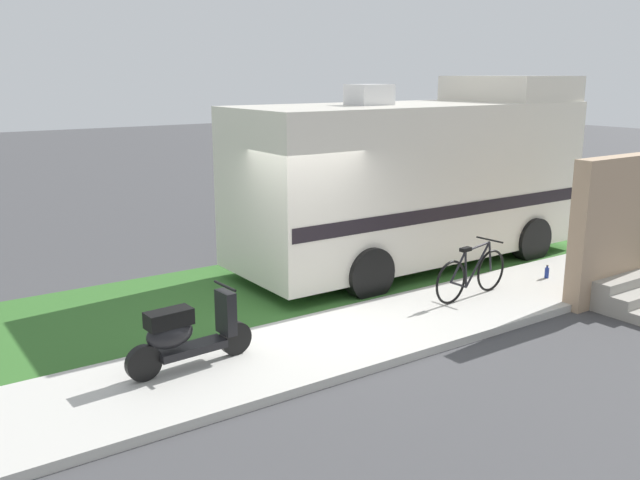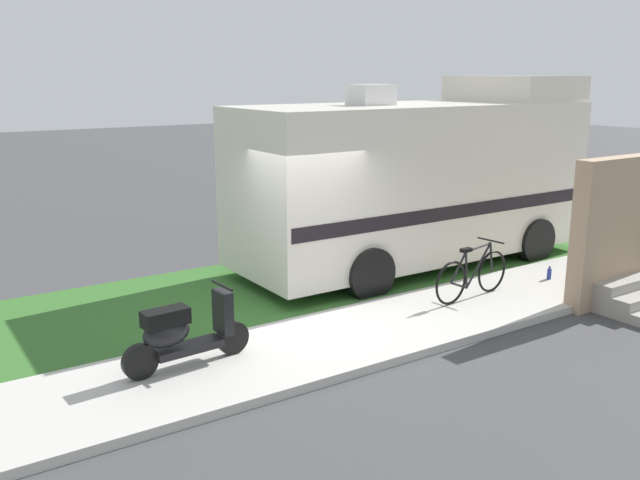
% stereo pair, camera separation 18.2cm
% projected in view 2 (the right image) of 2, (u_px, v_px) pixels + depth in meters
% --- Properties ---
extents(ground_plane, '(80.00, 80.00, 0.00)m').
position_uv_depth(ground_plane, '(300.00, 318.00, 10.48)').
color(ground_plane, '#424244').
extents(sidewalk, '(24.00, 2.00, 0.12)m').
position_uv_depth(sidewalk, '(346.00, 339.00, 9.49)').
color(sidewalk, beige).
rests_on(sidewalk, ground).
extents(grass_strip, '(24.00, 3.40, 0.08)m').
position_uv_depth(grass_strip, '(254.00, 290.00, 11.68)').
color(grass_strip, '#336628').
rests_on(grass_strip, ground).
extents(motorhome_rv, '(7.11, 2.64, 3.63)m').
position_uv_depth(motorhome_rv, '(418.00, 178.00, 12.97)').
color(motorhome_rv, silver).
rests_on(motorhome_rv, ground).
extents(scooter, '(1.70, 0.50, 0.97)m').
position_uv_depth(scooter, '(183.00, 332.00, 8.32)').
color(scooter, black).
rests_on(scooter, ground).
extents(bicycle, '(1.73, 0.52, 0.91)m').
position_uv_depth(bicycle, '(472.00, 275.00, 10.94)').
color(bicycle, black).
rests_on(bicycle, ground).
extents(pickup_truck_near, '(5.67, 2.28, 1.87)m').
position_uv_depth(pickup_truck_near, '(397.00, 176.00, 18.38)').
color(pickup_truck_near, '#1E478C').
rests_on(pickup_truck_near, ground).
extents(porch_steps, '(2.00, 1.26, 2.40)m').
position_uv_depth(porch_steps, '(622.00, 246.00, 10.90)').
color(porch_steps, '#9E998E').
rests_on(porch_steps, ground).
extents(bottle_green, '(0.08, 0.08, 0.27)m').
position_uv_depth(bottle_green, '(582.00, 280.00, 11.57)').
color(bottle_green, brown).
rests_on(bottle_green, ground).
extents(bottle_spare, '(0.08, 0.08, 0.23)m').
position_uv_depth(bottle_spare, '(549.00, 274.00, 12.03)').
color(bottle_spare, navy).
rests_on(bottle_spare, ground).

